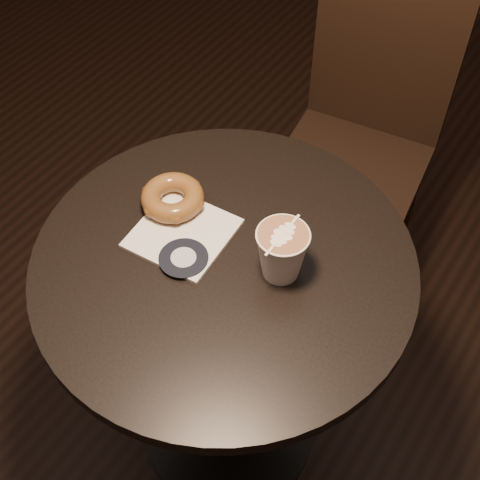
% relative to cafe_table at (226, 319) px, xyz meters
% --- Properties ---
extents(cafe_table, '(0.70, 0.70, 0.75)m').
position_rel_cafe_table_xyz_m(cafe_table, '(0.00, 0.00, 0.00)').
color(cafe_table, black).
rests_on(cafe_table, ground).
extents(chair, '(0.43, 0.43, 0.95)m').
position_rel_cafe_table_xyz_m(chair, '(-0.06, 0.73, -0.02)').
color(chair, black).
rests_on(chair, ground).
extents(pastry_bag, '(0.18, 0.18, 0.01)m').
position_rel_cafe_table_xyz_m(pastry_bag, '(-0.10, 0.00, 0.20)').
color(pastry_bag, white).
rests_on(pastry_bag, cafe_table).
extents(doughnut, '(0.12, 0.12, 0.04)m').
position_rel_cafe_table_xyz_m(doughnut, '(-0.15, 0.05, 0.23)').
color(doughnut, brown).
rests_on(doughnut, pastry_bag).
extents(latte_cup, '(0.09, 0.09, 0.10)m').
position_rel_cafe_table_xyz_m(latte_cup, '(0.10, 0.03, 0.25)').
color(latte_cup, white).
rests_on(latte_cup, cafe_table).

